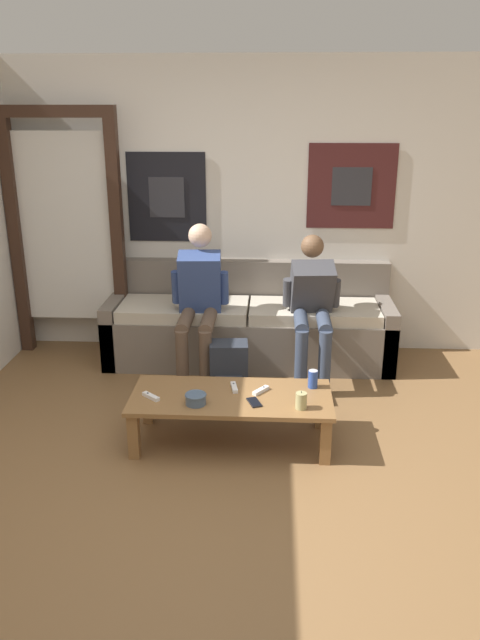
# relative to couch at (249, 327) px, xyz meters

# --- Properties ---
(ground_plane) EXTENTS (18.00, 18.00, 0.00)m
(ground_plane) POSITION_rel_couch_xyz_m (-0.19, -2.15, -0.30)
(ground_plane) COLOR brown
(wall_back) EXTENTS (10.00, 0.07, 2.55)m
(wall_back) POSITION_rel_couch_xyz_m (-0.19, 0.36, 0.98)
(wall_back) COLOR silver
(wall_back) RESTS_ON ground_plane
(door_frame) EXTENTS (1.00, 0.10, 2.15)m
(door_frame) POSITION_rel_couch_xyz_m (-1.60, 0.14, 0.90)
(door_frame) COLOR #382319
(door_frame) RESTS_ON ground_plane
(couch) EXTENTS (2.47, 0.72, 0.84)m
(couch) POSITION_rel_couch_xyz_m (0.00, 0.00, 0.00)
(couch) COLOR #70665B
(couch) RESTS_ON ground_plane
(coffee_table) EXTENTS (1.33, 0.58, 0.34)m
(coffee_table) POSITION_rel_couch_xyz_m (-0.06, -1.43, -0.01)
(coffee_table) COLOR olive
(coffee_table) RESTS_ON ground_plane
(person_seated_adult) EXTENTS (0.47, 0.85, 1.25)m
(person_seated_adult) POSITION_rel_couch_xyz_m (-0.39, -0.39, 0.38)
(person_seated_adult) COLOR brown
(person_seated_adult) RESTS_ON ground_plane
(person_seated_teen) EXTENTS (0.47, 0.88, 1.15)m
(person_seated_teen) POSITION_rel_couch_xyz_m (0.52, -0.36, 0.34)
(person_seated_teen) COLOR #384256
(person_seated_teen) RESTS_ON ground_plane
(backpack) EXTENTS (0.30, 0.25, 0.45)m
(backpack) POSITION_rel_couch_xyz_m (-0.12, -0.77, -0.09)
(backpack) COLOR #282D38
(backpack) RESTS_ON ground_plane
(ceramic_bowl) EXTENTS (0.14, 0.14, 0.07)m
(ceramic_bowl) POSITION_rel_couch_xyz_m (-0.28, -1.57, 0.08)
(ceramic_bowl) COLOR #475B75
(ceramic_bowl) RESTS_ON coffee_table
(pillar_candle) EXTENTS (0.07, 0.07, 0.12)m
(pillar_candle) POSITION_rel_couch_xyz_m (0.39, -1.59, 0.09)
(pillar_candle) COLOR tan
(pillar_candle) RESTS_ON coffee_table
(drink_can_blue) EXTENTS (0.07, 0.07, 0.12)m
(drink_can_blue) POSITION_rel_couch_xyz_m (0.48, -1.28, 0.10)
(drink_can_blue) COLOR #28479E
(drink_can_blue) RESTS_ON coffee_table
(game_controller_near_left) EXTENTS (0.06, 0.15, 0.03)m
(game_controller_near_left) POSITION_rel_couch_xyz_m (-0.05, -1.34, 0.05)
(game_controller_near_left) COLOR white
(game_controller_near_left) RESTS_ON coffee_table
(game_controller_near_right) EXTENTS (0.11, 0.14, 0.03)m
(game_controller_near_right) POSITION_rel_couch_xyz_m (0.14, -1.37, 0.05)
(game_controller_near_right) COLOR white
(game_controller_near_right) RESTS_ON coffee_table
(game_controller_far_center) EXTENTS (0.13, 0.12, 0.03)m
(game_controller_far_center) POSITION_rel_couch_xyz_m (-0.58, -1.50, 0.05)
(game_controller_far_center) COLOR white
(game_controller_far_center) RESTS_ON coffee_table
(cell_phone) EXTENTS (0.11, 0.15, 0.01)m
(cell_phone) POSITION_rel_couch_xyz_m (0.10, -1.54, 0.05)
(cell_phone) COLOR black
(cell_phone) RESTS_ON coffee_table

